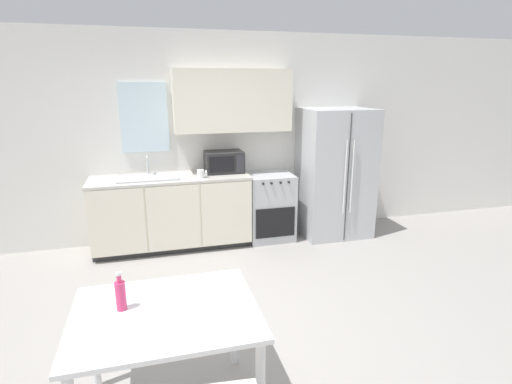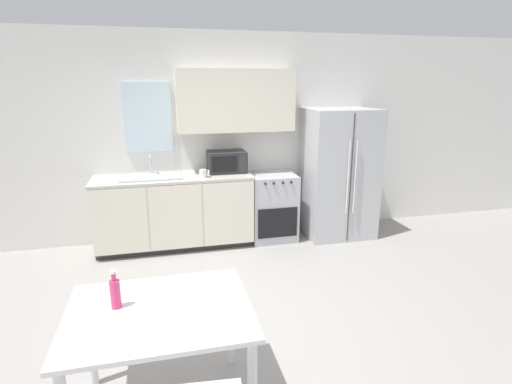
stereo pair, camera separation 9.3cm
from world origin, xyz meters
TOP-DOWN VIEW (x-y plane):
  - ground_plane at (0.00, 0.00)m, footprint 12.00×12.00m
  - wall_back at (0.07, 2.24)m, footprint 12.00×0.38m
  - kitchen_counter at (-0.37, 1.93)m, footprint 1.96×0.63m
  - oven_range at (0.92, 1.94)m, footprint 0.60×0.62m
  - refrigerator at (1.84, 1.87)m, footprint 0.92×0.77m
  - kitchen_sink at (-0.63, 1.94)m, footprint 0.74×0.44m
  - microwave at (0.33, 2.03)m, footprint 0.49×0.36m
  - coffee_mug at (0.00, 1.79)m, footprint 0.12×0.09m
  - dining_table at (-0.56, -0.82)m, footprint 1.10×0.86m
  - drink_bottle at (-0.82, -0.74)m, footprint 0.06×0.06m

SIDE VIEW (x-z plane):
  - ground_plane at x=0.00m, z-range 0.00..0.00m
  - oven_range at x=0.92m, z-range 0.00..0.89m
  - kitchen_counter at x=-0.37m, z-range 0.00..0.94m
  - dining_table at x=-0.56m, z-range 0.27..1.01m
  - drink_bottle at x=-0.82m, z-range 0.72..0.97m
  - refrigerator at x=1.84m, z-range 0.00..1.73m
  - kitchen_sink at x=-0.63m, z-range 0.82..1.07m
  - coffee_mug at x=0.00m, z-range 0.93..1.03m
  - microwave at x=0.33m, z-range 0.93..1.21m
  - wall_back at x=0.07m, z-range 0.08..2.78m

